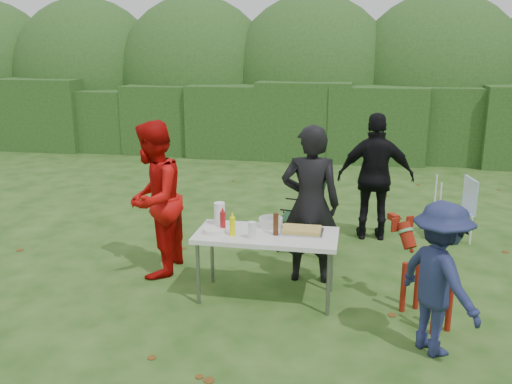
% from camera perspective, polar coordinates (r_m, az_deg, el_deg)
% --- Properties ---
extents(ground, '(80.00, 80.00, 0.00)m').
position_cam_1_polar(ground, '(5.91, -3.03, -11.59)').
color(ground, '#1E4211').
extents(hedge_row, '(22.00, 1.40, 1.70)m').
position_cam_1_polar(hedge_row, '(13.31, 5.13, 7.30)').
color(hedge_row, '#23471C').
rests_on(hedge_row, ground).
extents(shrub_backdrop, '(20.00, 2.60, 3.20)m').
position_cam_1_polar(shrub_backdrop, '(14.81, 5.83, 11.00)').
color(shrub_backdrop, '#3D6628').
rests_on(shrub_backdrop, ground).
extents(folding_table, '(1.50, 0.70, 0.74)m').
position_cam_1_polar(folding_table, '(5.76, 1.12, -4.87)').
color(folding_table, silver).
rests_on(folding_table, ground).
extents(person_cook, '(0.69, 0.47, 1.83)m').
position_cam_1_polar(person_cook, '(6.17, 5.74, -1.32)').
color(person_cook, black).
rests_on(person_cook, ground).
extents(person_red_jacket, '(0.70, 0.90, 1.84)m').
position_cam_1_polar(person_red_jacket, '(6.44, -10.72, -0.77)').
color(person_red_jacket, '#B70B09').
rests_on(person_red_jacket, ground).
extents(person_black_puffy, '(1.07, 0.50, 1.78)m').
position_cam_1_polar(person_black_puffy, '(7.70, 12.48, 1.54)').
color(person_black_puffy, black).
rests_on(person_black_puffy, ground).
extents(child, '(0.94, 1.03, 1.39)m').
position_cam_1_polar(child, '(5.03, 18.74, -8.66)').
color(child, '#1E254F').
rests_on(child, ground).
extents(dog, '(0.85, 1.03, 0.93)m').
position_cam_1_polar(dog, '(5.62, 17.59, -8.59)').
color(dog, maroon).
rests_on(dog, ground).
extents(camping_chair, '(0.68, 0.68, 0.96)m').
position_cam_1_polar(camping_chair, '(7.26, 4.74, -2.35)').
color(camping_chair, '#16361C').
rests_on(camping_chair, ground).
extents(lawn_chair, '(0.61, 0.61, 0.88)m').
position_cam_1_polar(lawn_chair, '(8.13, 20.03, -1.59)').
color(lawn_chair, teal).
rests_on(lawn_chair, ground).
extents(food_tray, '(0.45, 0.30, 0.02)m').
position_cam_1_polar(food_tray, '(5.77, 4.83, -4.21)').
color(food_tray, '#B7B7BA').
rests_on(food_tray, folding_table).
extents(focaccia_bread, '(0.40, 0.26, 0.04)m').
position_cam_1_polar(focaccia_bread, '(5.76, 4.84, -3.95)').
color(focaccia_bread, tan).
rests_on(focaccia_bread, food_tray).
extents(mustard_bottle, '(0.06, 0.06, 0.20)m').
position_cam_1_polar(mustard_bottle, '(5.65, -2.49, -3.63)').
color(mustard_bottle, '#F6F904').
rests_on(mustard_bottle, folding_table).
extents(ketchup_bottle, '(0.06, 0.06, 0.22)m').
position_cam_1_polar(ketchup_bottle, '(5.76, -3.51, -3.17)').
color(ketchup_bottle, maroon).
rests_on(ketchup_bottle, folding_table).
extents(beer_bottle, '(0.06, 0.06, 0.24)m').
position_cam_1_polar(beer_bottle, '(5.65, 2.10, -3.39)').
color(beer_bottle, '#47230F').
rests_on(beer_bottle, folding_table).
extents(paper_towel_roll, '(0.12, 0.12, 0.26)m').
position_cam_1_polar(paper_towel_roll, '(5.96, -3.87, -2.33)').
color(paper_towel_roll, white).
rests_on(paper_towel_roll, folding_table).
extents(cup_stack, '(0.08, 0.08, 0.18)m').
position_cam_1_polar(cup_stack, '(5.55, -0.43, -4.07)').
color(cup_stack, white).
rests_on(cup_stack, folding_table).
extents(pasta_bowl, '(0.26, 0.26, 0.10)m').
position_cam_1_polar(pasta_bowl, '(5.93, 1.56, -3.20)').
color(pasta_bowl, silver).
rests_on(pasta_bowl, folding_table).
extents(plate_stack, '(0.24, 0.24, 0.05)m').
position_cam_1_polar(plate_stack, '(5.76, -4.41, -4.07)').
color(plate_stack, white).
rests_on(plate_stack, folding_table).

